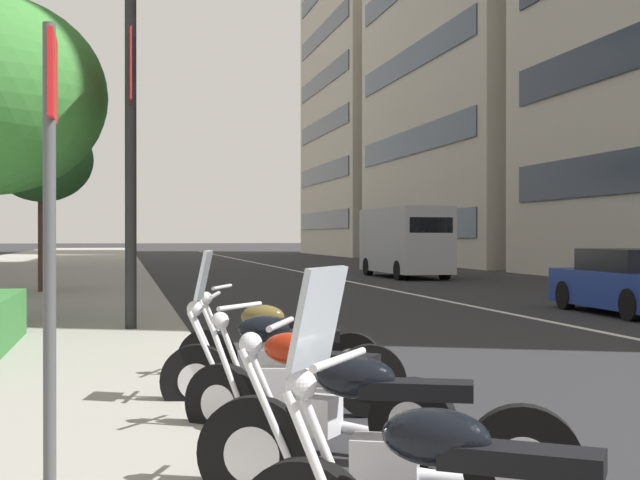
% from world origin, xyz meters
% --- Properties ---
extents(sidewalk_right_plaza, '(160.00, 10.16, 0.15)m').
position_xyz_m(sidewalk_right_plaza, '(30.00, 11.90, 0.07)').
color(sidewalk_right_plaza, gray).
rests_on(sidewalk_right_plaza, ground).
extents(lane_centre_stripe, '(110.00, 0.16, 0.01)m').
position_xyz_m(lane_centre_stripe, '(35.00, 0.00, 0.00)').
color(lane_centre_stripe, silver).
rests_on(lane_centre_stripe, ground).
extents(motorcycle_by_sign_pole, '(1.00, 2.09, 1.11)m').
position_xyz_m(motorcycle_by_sign_pole, '(1.32, 6.38, 0.43)').
color(motorcycle_by_sign_pole, black).
rests_on(motorcycle_by_sign_pole, ground).
extents(motorcycle_mid_row, '(1.47, 1.77, 1.09)m').
position_xyz_m(motorcycle_mid_row, '(2.81, 6.48, 0.41)').
color(motorcycle_mid_row, black).
rests_on(motorcycle_mid_row, ground).
extents(motorcycle_nearest_camera, '(0.72, 2.16, 1.48)m').
position_xyz_m(motorcycle_nearest_camera, '(4.20, 6.47, 0.44)').
color(motorcycle_nearest_camera, black).
rests_on(motorcycle_nearest_camera, ground).
extents(motorcycle_under_tarp, '(1.02, 2.03, 1.09)m').
position_xyz_m(motorcycle_under_tarp, '(5.48, 6.27, 0.41)').
color(motorcycle_under_tarp, black).
rests_on(motorcycle_under_tarp, ground).
extents(car_mid_block_traffic, '(4.23, 2.01, 1.35)m').
position_xyz_m(car_mid_block_traffic, '(12.81, -2.44, 0.64)').
color(car_mid_block_traffic, navy).
rests_on(car_mid_block_traffic, ground).
extents(delivery_van_ahead, '(5.93, 2.08, 2.70)m').
position_xyz_m(delivery_van_ahead, '(29.39, -2.88, 1.44)').
color(delivery_van_ahead, '#B7B7BC').
rests_on(delivery_van_ahead, ground).
extents(parking_sign_by_curb, '(0.32, 0.06, 2.45)m').
position_xyz_m(parking_sign_by_curb, '(0.73, 8.15, 1.63)').
color(parking_sign_by_curb, '#47494C').
rests_on(parking_sign_by_curb, sidewalk_right_plaza).
extents(street_lamp_with_banners, '(1.26, 2.62, 7.96)m').
position_xyz_m(street_lamp_with_banners, '(10.73, 7.31, 4.91)').
color(street_lamp_with_banners, '#232326').
rests_on(street_lamp_with_banners, sidewalk_right_plaza).
extents(street_tree_far_plaza, '(2.65, 2.65, 4.61)m').
position_xyz_m(street_tree_far_plaza, '(20.87, 9.89, 3.62)').
color(street_tree_far_plaza, '#473323').
rests_on(street_tree_far_plaza, sidewalk_right_plaza).
extents(office_tower_mid_left, '(22.15, 19.40, 28.44)m').
position_xyz_m(office_tower_mid_left, '(46.38, -18.47, 14.22)').
color(office_tower_mid_left, beige).
rests_on(office_tower_mid_left, ground).
extents(office_tower_near_left, '(19.67, 17.69, 37.06)m').
position_xyz_m(office_tower_near_left, '(69.92, -17.61, 18.53)').
color(office_tower_near_left, beige).
rests_on(office_tower_near_left, ground).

